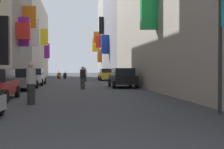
# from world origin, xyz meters

# --- Properties ---
(ground_plane) EXTENTS (140.00, 140.00, 0.00)m
(ground_plane) POSITION_xyz_m (0.00, 30.00, 0.00)
(ground_plane) COLOR #38383D
(building_left_far) EXTENTS (7.26, 24.92, 12.00)m
(building_left_far) POSITION_xyz_m (-7.99, 47.54, 6.00)
(building_left_far) COLOR #BCB29E
(building_left_far) RESTS_ON ground
(building_right_mid_a) EXTENTS (7.11, 16.57, 20.26)m
(building_right_mid_a) POSITION_xyz_m (8.00, 41.32, 10.12)
(building_right_mid_a) COLOR gray
(building_right_mid_a) RESTS_ON ground
(building_right_mid_b) EXTENTS (7.34, 10.40, 14.79)m
(building_right_mid_b) POSITION_xyz_m (7.98, 54.81, 7.39)
(building_right_mid_b) COLOR #B2A899
(building_right_mid_b) RESTS_ON ground
(parked_car_yellow) EXTENTS (1.88, 4.24, 1.47)m
(parked_car_yellow) POSITION_xyz_m (3.98, 34.94, 0.78)
(parked_car_yellow) COLOR gold
(parked_car_yellow) RESTS_ON ground
(parked_car_grey) EXTENTS (1.96, 4.17, 1.47)m
(parked_car_grey) POSITION_xyz_m (-3.71, 19.34, 0.77)
(parked_car_grey) COLOR slate
(parked_car_grey) RESTS_ON ground
(parked_car_white) EXTENTS (1.92, 4.24, 1.48)m
(parked_car_white) POSITION_xyz_m (-3.66, 25.59, 0.77)
(parked_car_white) COLOR white
(parked_car_white) RESTS_ON ground
(parked_car_black) EXTENTS (1.90, 4.07, 1.51)m
(parked_car_black) POSITION_xyz_m (3.71, 21.10, 0.79)
(parked_car_black) COLOR black
(parked_car_black) RESTS_ON ground
(scooter_orange) EXTENTS (0.57, 1.83, 1.13)m
(scooter_orange) POSITION_xyz_m (-2.11, 41.99, 0.46)
(scooter_orange) COLOR orange
(scooter_orange) RESTS_ON ground
(scooter_black) EXTENTS (0.51, 1.87, 1.13)m
(scooter_black) POSITION_xyz_m (-1.24, 41.67, 0.46)
(scooter_black) COLOR black
(scooter_black) RESTS_ON ground
(scooter_white) EXTENTS (0.57, 1.83, 1.13)m
(scooter_white) POSITION_xyz_m (-3.63, 31.72, 0.46)
(scooter_white) COLOR silver
(scooter_white) RESTS_ON ground
(pedestrian_crossing) EXTENTS (0.45, 0.45, 1.76)m
(pedestrian_crossing) POSITION_xyz_m (-1.89, 10.32, 0.88)
(pedestrian_crossing) COLOR #272727
(pedestrian_crossing) RESTS_ON ground
(pedestrian_near_left) EXTENTS (0.54, 0.54, 1.60)m
(pedestrian_near_left) POSITION_xyz_m (1.23, 32.38, 0.79)
(pedestrian_near_left) COLOR black
(pedestrian_near_left) RESTS_ON ground
(pedestrian_near_right) EXTENTS (0.52, 0.52, 1.64)m
(pedestrian_near_right) POSITION_xyz_m (0.53, 19.29, 0.81)
(pedestrian_near_right) COLOR #383838
(pedestrian_near_right) RESTS_ON ground
(traffic_light_near_corner) EXTENTS (0.26, 0.34, 4.58)m
(traffic_light_near_corner) POSITION_xyz_m (4.58, 6.81, 3.10)
(traffic_light_near_corner) COLOR #2D2D2D
(traffic_light_near_corner) RESTS_ON ground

